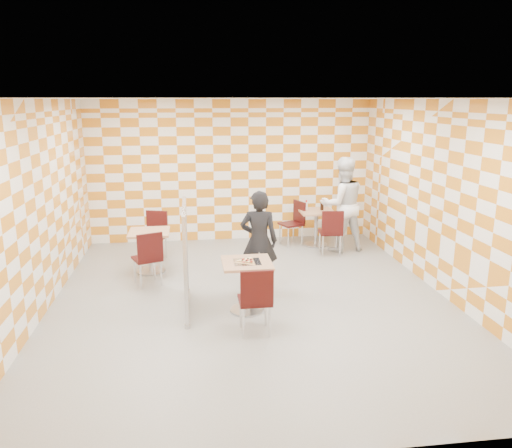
# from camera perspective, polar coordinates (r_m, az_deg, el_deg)

# --- Properties ---
(room_shell) EXTENTS (7.00, 7.00, 7.00)m
(room_shell) POSITION_cam_1_polar(r_m,az_deg,el_deg) (7.82, -1.06, 3.07)
(room_shell) COLOR gray
(room_shell) RESTS_ON ground
(main_table) EXTENTS (0.70, 0.70, 0.75)m
(main_table) POSITION_cam_1_polar(r_m,az_deg,el_deg) (7.18, -1.04, -6.15)
(main_table) COLOR tan
(main_table) RESTS_ON ground
(second_table) EXTENTS (0.70, 0.70, 0.75)m
(second_table) POSITION_cam_1_polar(r_m,az_deg,el_deg) (10.49, 6.90, 0.26)
(second_table) COLOR tan
(second_table) RESTS_ON ground
(empty_table) EXTENTS (0.70, 0.70, 0.75)m
(empty_table) POSITION_cam_1_polar(r_m,az_deg,el_deg) (8.99, -12.04, -2.29)
(empty_table) COLOR tan
(empty_table) RESTS_ON ground
(chair_main_front) EXTENTS (0.42, 0.43, 0.92)m
(chair_main_front) POSITION_cam_1_polar(r_m,az_deg,el_deg) (6.44, -0.02, -8.27)
(chair_main_front) COLOR #360B0A
(chair_main_front) RESTS_ON ground
(chair_second_front) EXTENTS (0.45, 0.46, 0.92)m
(chair_second_front) POSITION_cam_1_polar(r_m,az_deg,el_deg) (9.79, 8.60, -0.57)
(chair_second_front) COLOR #360B0A
(chair_second_front) RESTS_ON ground
(chair_second_side) EXTENTS (0.55, 0.55, 0.92)m
(chair_second_side) POSITION_cam_1_polar(r_m,az_deg,el_deg) (10.50, 4.47, 0.54)
(chair_second_side) COLOR #360B0A
(chair_second_side) RESTS_ON ground
(chair_empty_near) EXTENTS (0.55, 0.56, 0.92)m
(chair_empty_near) POSITION_cam_1_polar(r_m,az_deg,el_deg) (8.29, -12.19, -3.44)
(chair_empty_near) COLOR #360B0A
(chair_empty_near) RESTS_ON ground
(chair_empty_far) EXTENTS (0.53, 0.54, 0.92)m
(chair_empty_far) POSITION_cam_1_polar(r_m,az_deg,el_deg) (9.70, -11.42, -0.83)
(chair_empty_far) COLOR #360B0A
(chair_empty_far) RESTS_ON ground
(partition) EXTENTS (0.08, 1.38, 1.55)m
(partition) POSITION_cam_1_polar(r_m,az_deg,el_deg) (7.22, -8.04, -3.82)
(partition) COLOR white
(partition) RESTS_ON ground
(man_dark) EXTENTS (0.65, 0.48, 1.62)m
(man_dark) POSITION_cam_1_polar(r_m,az_deg,el_deg) (7.89, 0.34, -1.96)
(man_dark) COLOR black
(man_dark) RESTS_ON ground
(man_white) EXTENTS (1.00, 0.82, 1.90)m
(man_white) POSITION_cam_1_polar(r_m,az_deg,el_deg) (10.13, 9.82, 2.23)
(man_white) COLOR white
(man_white) RESTS_ON ground
(pizza_on_foil) EXTENTS (0.40, 0.40, 0.04)m
(pizza_on_foil) POSITION_cam_1_polar(r_m,az_deg,el_deg) (7.08, -1.04, -4.23)
(pizza_on_foil) COLOR silver
(pizza_on_foil) RESTS_ON main_table
(sport_bottle) EXTENTS (0.06, 0.06, 0.20)m
(sport_bottle) POSITION_cam_1_polar(r_m,az_deg,el_deg) (10.48, 5.77, 2.14)
(sport_bottle) COLOR white
(sport_bottle) RESTS_ON second_table
(soda_bottle) EXTENTS (0.07, 0.07, 0.23)m
(soda_bottle) POSITION_cam_1_polar(r_m,az_deg,el_deg) (10.46, 7.56, 2.14)
(soda_bottle) COLOR black
(soda_bottle) RESTS_ON second_table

